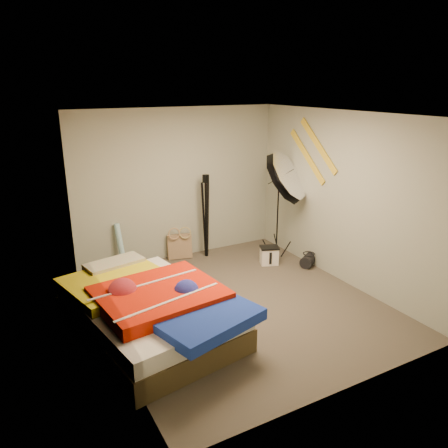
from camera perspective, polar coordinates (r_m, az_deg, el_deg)
floor at (r=6.03m, az=1.92°, el=-10.33°), size 4.00×4.00×0.00m
ceiling at (r=5.32m, az=2.21°, el=14.12°), size 4.00×4.00×0.00m
wall_back at (r=7.28m, az=-5.99°, el=5.12°), size 3.50×0.00×3.50m
wall_front at (r=4.06m, az=16.61°, el=-6.12°), size 3.50×0.00×3.50m
wall_left at (r=4.93m, az=-15.76°, el=-1.73°), size 0.00×4.00×4.00m
wall_right at (r=6.58m, az=15.33°, el=3.19°), size 0.00×4.00×4.00m
tote_bag at (r=7.47m, az=-5.83°, el=-2.92°), size 0.44×0.27×0.42m
wrapping_roll at (r=7.10m, az=-13.32°, el=-2.96°), size 0.16×0.23×0.76m
camera_case at (r=7.24m, az=5.92°, el=-4.17°), size 0.33×0.29×0.28m
duffel_bag at (r=7.27m, az=10.97°, el=-4.67°), size 0.38×0.34×0.20m
wall_stripe_upper at (r=6.87m, az=12.22°, el=9.99°), size 0.02×0.91×0.78m
wall_stripe_lower at (r=7.09m, az=10.80°, el=8.67°), size 0.02×0.91×0.78m
bed at (r=5.30m, az=-9.66°, el=-10.95°), size 1.90×2.49×0.63m
photo_umbrella at (r=7.07m, az=7.62°, el=5.80°), size 0.95×1.09×1.93m
camera_tripod at (r=7.33m, az=-2.35°, el=1.80°), size 0.10×0.10×1.43m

